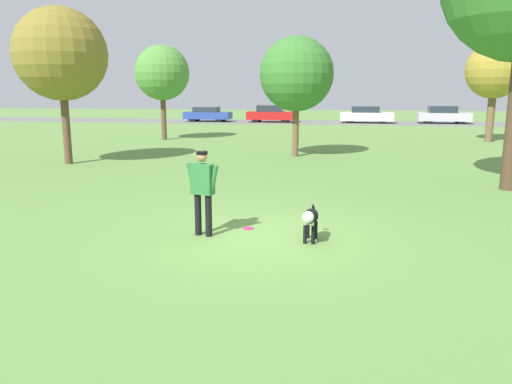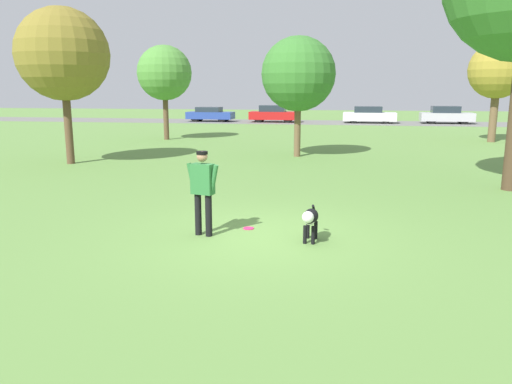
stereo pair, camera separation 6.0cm
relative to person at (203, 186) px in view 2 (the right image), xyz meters
name	(u,v)px [view 2 (the right image)]	position (x,y,z in m)	size (l,w,h in m)	color
ground_plane	(256,236)	(1.01, 0.13, -0.98)	(120.00, 120.00, 0.00)	#608C42
far_road_strip	(323,122)	(1.01, 34.26, -0.97)	(120.00, 6.00, 0.01)	slate
person	(203,186)	(0.00, 0.00, 0.00)	(0.69, 0.32, 1.65)	black
dog	(310,218)	(2.06, -0.09, -0.52)	(0.32, 1.01, 0.66)	black
frisbee	(249,228)	(0.77, 0.60, -0.97)	(0.22, 0.22, 0.02)	#E52366
tree_mid_center	(298,74)	(0.75, 11.94, 2.42)	(3.05, 3.05, 4.93)	brown
tree_near_left	(63,55)	(-7.59, 8.41, 3.06)	(3.38, 3.38, 5.74)	brown
tree_far_right	(498,71)	(10.56, 19.61, 2.77)	(2.98, 2.98, 5.27)	brown
tree_far_left	(164,73)	(-7.16, 17.93, 2.68)	(3.00, 3.00, 5.18)	brown
parked_car_blue	(210,114)	(-8.84, 33.86, -0.33)	(4.10, 1.87, 1.27)	#284293
parked_car_red	(274,114)	(-3.22, 33.89, -0.26)	(4.18, 1.77, 1.45)	red
parked_car_white	(369,115)	(4.82, 34.06, -0.29)	(4.39, 1.94, 1.40)	white
parked_car_silver	(446,115)	(11.05, 34.46, -0.27)	(4.23, 1.92, 1.44)	#B7B7BC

